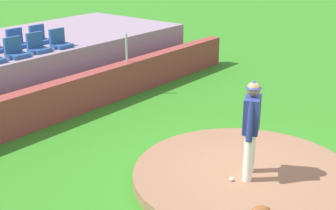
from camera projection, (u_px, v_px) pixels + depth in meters
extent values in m
plane|color=#318220|center=(245.00, 181.00, 8.81)|extent=(60.00, 60.00, 0.00)
cylinder|color=#8C6449|center=(245.00, 176.00, 8.78)|extent=(4.19, 4.19, 0.20)
cylinder|color=white|center=(248.00, 158.00, 8.28)|extent=(0.17, 0.17, 0.88)
cylinder|color=white|center=(250.00, 150.00, 8.60)|extent=(0.17, 0.17, 0.88)
cube|color=navy|center=(252.00, 114.00, 8.18)|extent=(0.56, 0.44, 0.64)
cylinder|color=navy|center=(250.00, 121.00, 7.96)|extent=(0.26, 0.19, 0.72)
cylinder|color=navy|center=(253.00, 111.00, 8.43)|extent=(0.29, 0.21, 0.72)
sphere|color=#8C6647|center=(254.00, 89.00, 8.03)|extent=(0.24, 0.24, 0.24)
cone|color=navy|center=(254.00, 84.00, 8.00)|extent=(0.37, 0.37, 0.13)
sphere|color=white|center=(232.00, 179.00, 8.38)|extent=(0.07, 0.07, 0.07)
ellipsoid|color=brown|center=(261.00, 210.00, 7.41)|extent=(0.36, 0.34, 0.11)
cube|color=brown|center=(61.00, 100.00, 11.72)|extent=(13.94, 0.40, 0.96)
cylinder|color=silver|center=(126.00, 48.00, 13.20)|extent=(0.06, 0.06, 0.82)
cube|color=#295597|center=(18.00, 55.00, 11.76)|extent=(0.48, 0.44, 0.10)
cube|color=#295597|center=(13.00, 45.00, 11.78)|extent=(0.48, 0.08, 0.40)
cube|color=#295597|center=(40.00, 50.00, 12.31)|extent=(0.48, 0.44, 0.10)
cube|color=#295597|center=(35.00, 40.00, 12.33)|extent=(0.48, 0.08, 0.40)
cube|color=#295597|center=(62.00, 46.00, 12.81)|extent=(0.48, 0.44, 0.10)
cube|color=#295597|center=(57.00, 36.00, 12.83)|extent=(0.48, 0.08, 0.40)
cube|color=#295597|center=(19.00, 46.00, 12.83)|extent=(0.48, 0.44, 0.10)
cube|color=#295597|center=(14.00, 36.00, 12.85)|extent=(0.48, 0.08, 0.40)
cube|color=#295597|center=(41.00, 41.00, 13.35)|extent=(0.48, 0.44, 0.10)
cube|color=#295597|center=(37.00, 32.00, 13.37)|extent=(0.48, 0.08, 0.40)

